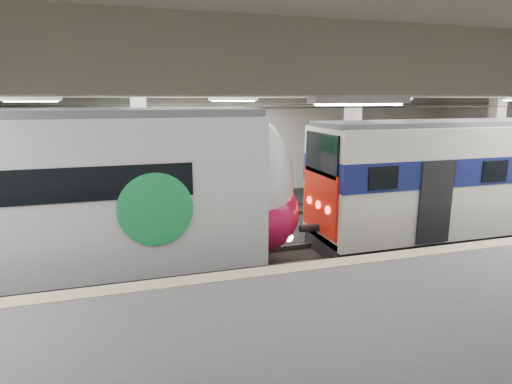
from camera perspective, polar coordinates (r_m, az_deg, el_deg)
name	(u,v)px	position (r m, az deg, el deg)	size (l,w,h in m)	color
station_hall	(270,168)	(10.92, 1.83, 3.27)	(36.00, 24.00, 5.75)	black
modern_emu	(57,202)	(12.37, -24.99, -1.22)	(14.72, 3.04, 4.70)	silver
older_rer	(483,177)	(17.20, 27.97, 1.75)	(12.78, 2.82, 4.25)	silver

